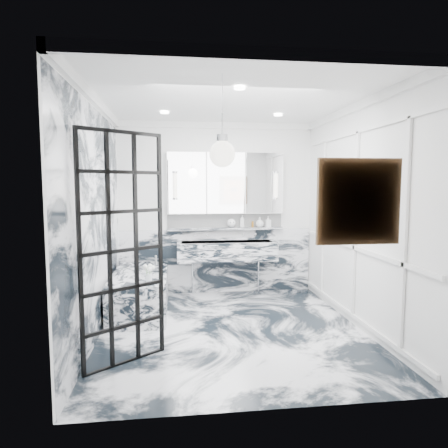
{
  "coord_description": "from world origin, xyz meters",
  "views": [
    {
      "loc": [
        -0.67,
        -4.76,
        1.79
      ],
      "look_at": [
        -0.03,
        0.5,
        1.27
      ],
      "focal_mm": 32.0,
      "sensor_mm": 36.0,
      "label": 1
    }
  ],
  "objects": [
    {
      "name": "ceiling",
      "position": [
        0.0,
        0.0,
        2.8
      ],
      "size": [
        3.6,
        3.6,
        0.0
      ],
      "primitive_type": "plane",
      "rotation": [
        3.14,
        0.0,
        0.0
      ],
      "color": "white",
      "rests_on": "wall_back"
    },
    {
      "name": "panel_molding",
      "position": [
        1.58,
        0.0,
        1.3
      ],
      "size": [
        0.03,
        3.4,
        2.3
      ],
      "primitive_type": "cube",
      "color": "white",
      "rests_on": "floor"
    },
    {
      "name": "floor",
      "position": [
        0.0,
        0.0,
        0.0
      ],
      "size": [
        3.6,
        3.6,
        0.0
      ],
      "primitive_type": "plane",
      "color": "silver",
      "rests_on": "ground"
    },
    {
      "name": "wall_back",
      "position": [
        0.0,
        1.8,
        1.4
      ],
      "size": [
        3.6,
        0.0,
        3.6
      ],
      "primitive_type": "plane",
      "rotation": [
        1.57,
        0.0,
        0.0
      ],
      "color": "white",
      "rests_on": "floor"
    },
    {
      "name": "sconce_right",
      "position": [
        0.97,
        1.63,
        1.78
      ],
      "size": [
        0.07,
        0.07,
        0.4
      ],
      "primitive_type": "cylinder",
      "color": "white",
      "rests_on": "mirror_cabinet"
    },
    {
      "name": "sconce_left",
      "position": [
        -0.67,
        1.63,
        1.78
      ],
      "size": [
        0.07,
        0.07,
        0.4
      ],
      "primitive_type": "cylinder",
      "color": "white",
      "rests_on": "mirror_cabinet"
    },
    {
      "name": "artwork",
      "position": [
        0.77,
        -1.76,
        1.66
      ],
      "size": [
        0.58,
        0.06,
        0.58
      ],
      "primitive_type": "cube",
      "color": "#BE4B13",
      "rests_on": "wall_front"
    },
    {
      "name": "soap_bottle_a",
      "position": [
        0.43,
        1.71,
        1.19
      ],
      "size": [
        0.09,
        0.09,
        0.21
      ],
      "primitive_type": "imported",
      "rotation": [
        0.0,
        0.0,
        0.13
      ],
      "color": "#8C5919",
      "rests_on": "ledge"
    },
    {
      "name": "ledge",
      "position": [
        0.15,
        1.72,
        1.07
      ],
      "size": [
        1.9,
        0.14,
        0.04
      ],
      "primitive_type": "cube",
      "color": "silver",
      "rests_on": "wall_back"
    },
    {
      "name": "wall_left",
      "position": [
        -1.6,
        0.0,
        1.4
      ],
      "size": [
        0.0,
        3.6,
        3.6
      ],
      "primitive_type": "plane",
      "rotation": [
        1.57,
        0.0,
        1.57
      ],
      "color": "white",
      "rests_on": "floor"
    },
    {
      "name": "crittall_door",
      "position": [
        -1.19,
        -0.79,
        1.15
      ],
      "size": [
        0.73,
        0.56,
        2.3
      ],
      "primitive_type": null,
      "rotation": [
        0.0,
        0.0,
        0.64
      ],
      "color": "black",
      "rests_on": "floor"
    },
    {
      "name": "marble_clad_left",
      "position": [
        -1.59,
        0.0,
        1.34
      ],
      "size": [
        0.02,
        3.56,
        2.68
      ],
      "primitive_type": "cube",
      "color": "silver",
      "rests_on": "floor"
    },
    {
      "name": "soap_bottle_b",
      "position": [
        0.86,
        1.71,
        1.18
      ],
      "size": [
        0.09,
        0.09,
        0.18
      ],
      "primitive_type": "imported",
      "rotation": [
        0.0,
        0.0,
        0.1
      ],
      "color": "#4C4C51",
      "rests_on": "ledge"
    },
    {
      "name": "face_pot",
      "position": [
        0.25,
        1.71,
        1.17
      ],
      "size": [
        0.14,
        0.14,
        0.14
      ],
      "primitive_type": "sphere",
      "color": "white",
      "rests_on": "ledge"
    },
    {
      "name": "pendant_light",
      "position": [
        -0.26,
        -1.24,
        2.06
      ],
      "size": [
        0.23,
        0.23,
        0.23
      ],
      "primitive_type": "sphere",
      "color": "white",
      "rests_on": "ceiling"
    },
    {
      "name": "bathtub",
      "position": [
        -1.18,
        0.9,
        0.28
      ],
      "size": [
        0.75,
        1.65,
        0.55
      ],
      "primitive_type": "cube",
      "color": "silver",
      "rests_on": "floor"
    },
    {
      "name": "flower_vase",
      "position": [
        -1.01,
        0.28,
        0.61
      ],
      "size": [
        0.08,
        0.08,
        0.12
      ],
      "primitive_type": "cylinder",
      "color": "silver",
      "rests_on": "bathtub"
    },
    {
      "name": "mirror_cabinet",
      "position": [
        0.15,
        1.73,
        1.82
      ],
      "size": [
        1.9,
        0.16,
        1.0
      ],
      "primitive_type": "cube",
      "color": "white",
      "rests_on": "wall_back"
    },
    {
      "name": "wall_right",
      "position": [
        1.6,
        0.0,
        1.4
      ],
      "size": [
        0.0,
        3.6,
        3.6
      ],
      "primitive_type": "plane",
      "rotation": [
        1.57,
        0.0,
        -1.57
      ],
      "color": "white",
      "rests_on": "floor"
    },
    {
      "name": "trough_sink",
      "position": [
        0.15,
        1.55,
        0.73
      ],
      "size": [
        1.6,
        0.45,
        0.3
      ],
      "primitive_type": "cube",
      "color": "silver",
      "rests_on": "wall_back"
    },
    {
      "name": "amber_bottle",
      "position": [
        0.6,
        1.71,
        1.14
      ],
      "size": [
        0.04,
        0.04,
        0.1
      ],
      "primitive_type": "cylinder",
      "color": "#8C5919",
      "rests_on": "ledge"
    },
    {
      "name": "wall_front",
      "position": [
        0.0,
        -1.8,
        1.4
      ],
      "size": [
        3.6,
        0.0,
        3.6
      ],
      "primitive_type": "plane",
      "rotation": [
        -1.57,
        0.0,
        0.0
      ],
      "color": "white",
      "rests_on": "floor"
    },
    {
      "name": "marble_clad_back",
      "position": [
        0.0,
        1.78,
        0.53
      ],
      "size": [
        3.18,
        0.05,
        1.05
      ],
      "primitive_type": "cube",
      "color": "silver",
      "rests_on": "floor"
    },
    {
      "name": "soap_bottle_c",
      "position": [
        0.72,
        1.71,
        1.17
      ],
      "size": [
        0.17,
        0.17,
        0.17
      ],
      "primitive_type": "imported",
      "rotation": [
        0.0,
        0.0,
        0.31
      ],
      "color": "silver",
      "rests_on": "ledge"
    },
    {
      "name": "subway_tile",
      "position": [
        0.15,
        1.78,
        1.21
      ],
      "size": [
        1.9,
        0.03,
        0.23
      ],
      "primitive_type": "cube",
      "color": "white",
      "rests_on": "wall_back"
    }
  ]
}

